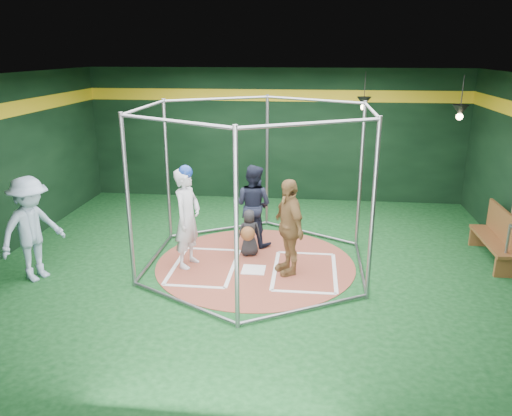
# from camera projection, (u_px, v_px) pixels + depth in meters

# --- Properties ---
(room_shell) EXTENTS (10.10, 9.10, 3.53)m
(room_shell) POSITION_uv_depth(u_px,v_px,m) (255.00, 175.00, 9.06)
(room_shell) COLOR #0C3614
(room_shell) RESTS_ON ground
(clay_disc) EXTENTS (3.80, 3.80, 0.01)m
(clay_disc) POSITION_uv_depth(u_px,v_px,m) (255.00, 264.00, 9.58)
(clay_disc) COLOR brown
(clay_disc) RESTS_ON ground
(home_plate) EXTENTS (0.43, 0.43, 0.01)m
(home_plate) POSITION_uv_depth(u_px,v_px,m) (254.00, 270.00, 9.29)
(home_plate) COLOR white
(home_plate) RESTS_ON clay_disc
(batter_box_left) EXTENTS (1.17, 1.77, 0.01)m
(batter_box_left) POSITION_uv_depth(u_px,v_px,m) (204.00, 266.00, 9.44)
(batter_box_left) COLOR white
(batter_box_left) RESTS_ON clay_disc
(batter_box_right) EXTENTS (1.17, 1.77, 0.01)m
(batter_box_right) POSITION_uv_depth(u_px,v_px,m) (305.00, 271.00, 9.24)
(batter_box_right) COLOR white
(batter_box_right) RESTS_ON clay_disc
(batting_cage) EXTENTS (4.05, 4.67, 3.00)m
(batting_cage) POSITION_uv_depth(u_px,v_px,m) (255.00, 189.00, 9.13)
(batting_cage) COLOR gray
(batting_cage) RESTS_ON ground
(pendant_lamp_near) EXTENTS (0.34, 0.34, 0.90)m
(pendant_lamp_near) POSITION_uv_depth(u_px,v_px,m) (364.00, 102.00, 11.92)
(pendant_lamp_near) COLOR black
(pendant_lamp_near) RESTS_ON room_shell
(pendant_lamp_far) EXTENTS (0.34, 0.34, 0.90)m
(pendant_lamp_far) POSITION_uv_depth(u_px,v_px,m) (460.00, 111.00, 10.21)
(pendant_lamp_far) COLOR black
(pendant_lamp_far) RESTS_ON room_shell
(batter_figure) EXTENTS (0.61, 0.78, 1.95)m
(batter_figure) POSITION_uv_depth(u_px,v_px,m) (187.00, 217.00, 9.23)
(batter_figure) COLOR silver
(batter_figure) RESTS_ON clay_disc
(visitor_leopard) EXTENTS (0.85, 1.12, 1.77)m
(visitor_leopard) POSITION_uv_depth(u_px,v_px,m) (289.00, 227.00, 8.96)
(visitor_leopard) COLOR #A87F48
(visitor_leopard) RESTS_ON clay_disc
(catcher_figure) EXTENTS (0.52, 0.59, 0.94)m
(catcher_figure) POSITION_uv_depth(u_px,v_px,m) (249.00, 233.00, 9.82)
(catcher_figure) COLOR black
(catcher_figure) RESTS_ON clay_disc
(umpire) EXTENTS (1.02, 0.92, 1.70)m
(umpire) POSITION_uv_depth(u_px,v_px,m) (253.00, 205.00, 10.31)
(umpire) COLOR black
(umpire) RESTS_ON clay_disc
(bystander_blue) EXTENTS (1.16, 1.40, 1.88)m
(bystander_blue) POSITION_uv_depth(u_px,v_px,m) (32.00, 229.00, 8.71)
(bystander_blue) COLOR #95ADC5
(bystander_blue) RESTS_ON ground
(dugout_bench) EXTENTS (0.40, 1.74, 1.01)m
(dugout_bench) POSITION_uv_depth(u_px,v_px,m) (498.00, 236.00, 9.60)
(dugout_bench) COLOR brown
(dugout_bench) RESTS_ON ground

